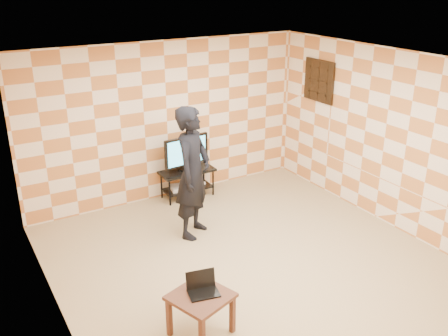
# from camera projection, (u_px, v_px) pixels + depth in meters

# --- Properties ---
(floor) EXTENTS (5.00, 5.00, 0.00)m
(floor) POSITION_uv_depth(u_px,v_px,m) (246.00, 258.00, 6.93)
(floor) COLOR tan
(floor) RESTS_ON ground
(wall_back) EXTENTS (5.00, 0.02, 2.70)m
(wall_back) POSITION_uv_depth(u_px,v_px,m) (167.00, 121.00, 8.43)
(wall_back) COLOR beige
(wall_back) RESTS_ON ground
(wall_front) EXTENTS (5.00, 0.02, 2.70)m
(wall_front) POSITION_uv_depth(u_px,v_px,m) (401.00, 258.00, 4.43)
(wall_front) COLOR beige
(wall_front) RESTS_ON ground
(wall_left) EXTENTS (0.02, 5.00, 2.70)m
(wall_left) POSITION_uv_depth(u_px,v_px,m) (49.00, 213.00, 5.25)
(wall_left) COLOR beige
(wall_left) RESTS_ON ground
(wall_right) EXTENTS (0.02, 5.00, 2.70)m
(wall_right) POSITION_uv_depth(u_px,v_px,m) (385.00, 138.00, 7.61)
(wall_right) COLOR beige
(wall_right) RESTS_ON ground
(ceiling) EXTENTS (5.00, 5.00, 0.02)m
(ceiling) POSITION_uv_depth(u_px,v_px,m) (250.00, 63.00, 5.93)
(ceiling) COLOR white
(ceiling) RESTS_ON wall_back
(wall_art) EXTENTS (0.04, 0.72, 0.72)m
(wall_art) POSITION_uv_depth(u_px,v_px,m) (319.00, 81.00, 8.62)
(wall_art) COLOR black
(wall_art) RESTS_ON wall_right
(tv_stand) EXTENTS (0.95, 0.43, 0.50)m
(tv_stand) POSITION_uv_depth(u_px,v_px,m) (187.00, 177.00, 8.70)
(tv_stand) COLOR black
(tv_stand) RESTS_ON floor
(tv) EXTENTS (0.84, 0.18, 0.61)m
(tv) POSITION_uv_depth(u_px,v_px,m) (187.00, 152.00, 8.52)
(tv) COLOR black
(tv) RESTS_ON tv_stand
(dvd_player) EXTENTS (0.45, 0.36, 0.07)m
(dvd_player) POSITION_uv_depth(u_px,v_px,m) (183.00, 187.00, 8.70)
(dvd_player) COLOR silver
(dvd_player) RESTS_ON tv_stand
(game_console) EXTENTS (0.24, 0.19, 0.05)m
(game_console) POSITION_uv_depth(u_px,v_px,m) (198.00, 183.00, 8.87)
(game_console) COLOR silver
(game_console) RESTS_ON tv_stand
(side_table) EXTENTS (0.74, 0.74, 0.50)m
(side_table) POSITION_uv_depth(u_px,v_px,m) (201.00, 302.00, 5.36)
(side_table) COLOR #3C251A
(side_table) RESTS_ON floor
(laptop) EXTENTS (0.37, 0.32, 0.22)m
(laptop) POSITION_uv_depth(u_px,v_px,m) (202.00, 288.00, 5.37)
(laptop) COLOR black
(laptop) RESTS_ON side_table
(person) EXTENTS (0.86, 0.83, 1.98)m
(person) POSITION_uv_depth(u_px,v_px,m) (193.00, 173.00, 7.24)
(person) COLOR black
(person) RESTS_ON floor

